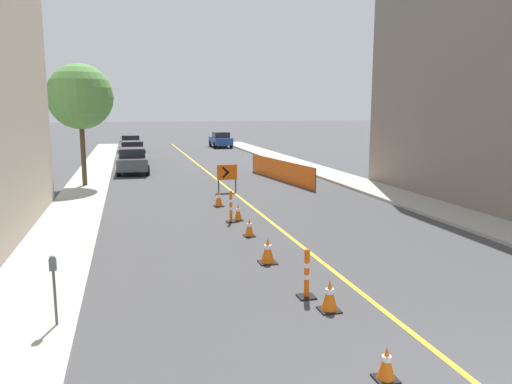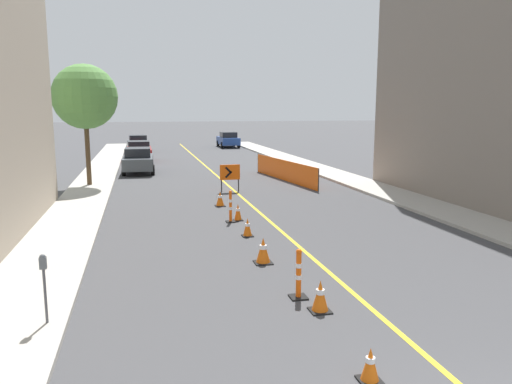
{
  "view_description": "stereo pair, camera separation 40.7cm",
  "coord_description": "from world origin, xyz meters",
  "px_view_note": "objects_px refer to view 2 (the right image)",
  "views": [
    {
      "loc": [
        -4.85,
        -3.64,
        4.02
      ],
      "look_at": [
        -0.39,
        13.75,
        1.0
      ],
      "focal_mm": 35.0,
      "sensor_mm": 36.0,
      "label": 1
    },
    {
      "loc": [
        -4.46,
        -3.74,
        4.02
      ],
      "look_at": [
        -0.39,
        13.75,
        1.0
      ],
      "focal_mm": 35.0,
      "sensor_mm": 36.0,
      "label": 2
    }
  ],
  "objects_px": {
    "traffic_cone_nearest": "(370,365)",
    "parked_car_curb_far": "(138,143)",
    "parking_meter_near_curb": "(44,275)",
    "traffic_cone_fifth": "(238,212)",
    "parked_car_curb_near": "(138,160)",
    "delineator_post_rear": "(231,209)",
    "traffic_cone_third": "(263,251)",
    "traffic_cone_farthest": "(220,199)",
    "parked_car_curb_mid": "(139,151)",
    "arrow_barricade_primary": "(230,173)",
    "traffic_cone_fourth": "(248,227)",
    "traffic_cone_second": "(320,296)",
    "parked_car_opposite_side": "(228,140)",
    "delineator_post_front": "(299,277)",
    "street_tree_left_near": "(85,97)"
  },
  "relations": [
    {
      "from": "traffic_cone_nearest",
      "to": "parked_car_curb_far",
      "type": "xyz_separation_m",
      "value": [
        -3.39,
        41.2,
        0.54
      ]
    },
    {
      "from": "parking_meter_near_curb",
      "to": "traffic_cone_fifth",
      "type": "bearing_deg",
      "value": 57.34
    },
    {
      "from": "traffic_cone_fifth",
      "to": "parked_car_curb_near",
      "type": "xyz_separation_m",
      "value": [
        -3.52,
        14.67,
        0.49
      ]
    },
    {
      "from": "delineator_post_rear",
      "to": "parking_meter_near_curb",
      "type": "xyz_separation_m",
      "value": [
        -4.85,
        -7.84,
        0.55
      ]
    },
    {
      "from": "traffic_cone_third",
      "to": "parked_car_curb_near",
      "type": "xyz_separation_m",
      "value": [
        -3.19,
        19.77,
        0.46
      ]
    },
    {
      "from": "traffic_cone_nearest",
      "to": "parked_car_curb_near",
      "type": "xyz_separation_m",
      "value": [
        -3.36,
        25.72,
        0.54
      ]
    },
    {
      "from": "traffic_cone_farthest",
      "to": "parked_car_curb_near",
      "type": "xyz_separation_m",
      "value": [
        -3.31,
        11.87,
        0.48
      ]
    },
    {
      "from": "parked_car_curb_near",
      "to": "parked_car_curb_mid",
      "type": "xyz_separation_m",
      "value": [
        0.08,
        6.75,
        0.0
      ]
    },
    {
      "from": "arrow_barricade_primary",
      "to": "parked_car_curb_mid",
      "type": "xyz_separation_m",
      "value": [
        -4.28,
        15.13,
        -0.11
      ]
    },
    {
      "from": "traffic_cone_fourth",
      "to": "arrow_barricade_primary",
      "type": "distance_m",
      "value": 8.66
    },
    {
      "from": "traffic_cone_nearest",
      "to": "parked_car_curb_near",
      "type": "height_order",
      "value": "parked_car_curb_near"
    },
    {
      "from": "parked_car_curb_far",
      "to": "delineator_post_rear",
      "type": "bearing_deg",
      "value": -86.92
    },
    {
      "from": "traffic_cone_fourth",
      "to": "parked_car_curb_far",
      "type": "xyz_separation_m",
      "value": [
        -3.41,
        32.44,
        0.51
      ]
    },
    {
      "from": "parked_car_curb_mid",
      "to": "traffic_cone_nearest",
      "type": "bearing_deg",
      "value": -84.07
    },
    {
      "from": "traffic_cone_second",
      "to": "arrow_barricade_primary",
      "type": "distance_m",
      "value": 14.76
    },
    {
      "from": "parked_car_opposite_side",
      "to": "parked_car_curb_far",
      "type": "bearing_deg",
      "value": -157.52
    },
    {
      "from": "delineator_post_front",
      "to": "traffic_cone_farthest",
      "type": "bearing_deg",
      "value": 90.2
    },
    {
      "from": "traffic_cone_fifth",
      "to": "parked_car_curb_near",
      "type": "relative_size",
      "value": 0.14
    },
    {
      "from": "parking_meter_near_curb",
      "to": "arrow_barricade_primary",
      "type": "bearing_deg",
      "value": 67.32
    },
    {
      "from": "traffic_cone_nearest",
      "to": "traffic_cone_fourth",
      "type": "distance_m",
      "value": 8.77
    },
    {
      "from": "traffic_cone_nearest",
      "to": "street_tree_left_near",
      "type": "relative_size",
      "value": 0.09
    },
    {
      "from": "street_tree_left_near",
      "to": "traffic_cone_farthest",
      "type": "bearing_deg",
      "value": -49.01
    },
    {
      "from": "traffic_cone_farthest",
      "to": "delineator_post_front",
      "type": "bearing_deg",
      "value": -89.8
    },
    {
      "from": "arrow_barricade_primary",
      "to": "traffic_cone_fifth",
      "type": "bearing_deg",
      "value": -100.04
    },
    {
      "from": "parked_car_curb_near",
      "to": "traffic_cone_fifth",
      "type": "bearing_deg",
      "value": -75.19
    },
    {
      "from": "traffic_cone_third",
      "to": "street_tree_left_near",
      "type": "relative_size",
      "value": 0.11
    },
    {
      "from": "parked_car_curb_far",
      "to": "traffic_cone_fifth",
      "type": "bearing_deg",
      "value": -86.3
    },
    {
      "from": "traffic_cone_third",
      "to": "parked_car_curb_far",
      "type": "distance_m",
      "value": 35.41
    },
    {
      "from": "traffic_cone_nearest",
      "to": "parked_car_opposite_side",
      "type": "xyz_separation_m",
      "value": [
        5.76,
        45.05,
        0.54
      ]
    },
    {
      "from": "traffic_cone_fourth",
      "to": "traffic_cone_farthest",
      "type": "xyz_separation_m",
      "value": [
        -0.07,
        5.08,
        0.03
      ]
    },
    {
      "from": "traffic_cone_fifth",
      "to": "arrow_barricade_primary",
      "type": "relative_size",
      "value": 0.47
    },
    {
      "from": "traffic_cone_farthest",
      "to": "arrow_barricade_primary",
      "type": "xyz_separation_m",
      "value": [
        1.05,
        3.5,
        0.59
      ]
    },
    {
      "from": "traffic_cone_second",
      "to": "traffic_cone_third",
      "type": "bearing_deg",
      "value": 96.04
    },
    {
      "from": "traffic_cone_third",
      "to": "traffic_cone_fourth",
      "type": "distance_m",
      "value": 2.83
    },
    {
      "from": "traffic_cone_second",
      "to": "arrow_barricade_primary",
      "type": "relative_size",
      "value": 0.49
    },
    {
      "from": "delineator_post_front",
      "to": "arrow_barricade_primary",
      "type": "xyz_separation_m",
      "value": [
        1.01,
        13.94,
        0.44
      ]
    },
    {
      "from": "traffic_cone_nearest",
      "to": "parked_car_opposite_side",
      "type": "relative_size",
      "value": 0.12
    },
    {
      "from": "traffic_cone_farthest",
      "to": "traffic_cone_second",
      "type": "bearing_deg",
      "value": -88.79
    },
    {
      "from": "traffic_cone_fifth",
      "to": "parking_meter_near_curb",
      "type": "distance_m",
      "value": 9.58
    },
    {
      "from": "delineator_post_front",
      "to": "parked_car_curb_near",
      "type": "xyz_separation_m",
      "value": [
        -3.34,
        22.31,
        0.34
      ]
    },
    {
      "from": "parked_car_opposite_side",
      "to": "street_tree_left_near",
      "type": "height_order",
      "value": "street_tree_left_near"
    },
    {
      "from": "traffic_cone_nearest",
      "to": "traffic_cone_fourth",
      "type": "height_order",
      "value": "traffic_cone_fourth"
    },
    {
      "from": "traffic_cone_farthest",
      "to": "street_tree_left_near",
      "type": "relative_size",
      "value": 0.1
    },
    {
      "from": "delineator_post_front",
      "to": "parked_car_curb_mid",
      "type": "xyz_separation_m",
      "value": [
        -3.27,
        29.07,
        0.34
      ]
    },
    {
      "from": "parked_car_curb_near",
      "to": "parking_meter_near_curb",
      "type": "height_order",
      "value": "parked_car_curb_near"
    },
    {
      "from": "traffic_cone_nearest",
      "to": "parked_car_curb_mid",
      "type": "distance_m",
      "value": 32.64
    },
    {
      "from": "parked_car_curb_near",
      "to": "street_tree_left_near",
      "type": "relative_size",
      "value": 0.71
    },
    {
      "from": "arrow_barricade_primary",
      "to": "delineator_post_rear",
      "type": "bearing_deg",
      "value": -102.47
    },
    {
      "from": "traffic_cone_second",
      "to": "traffic_cone_third",
      "type": "relative_size",
      "value": 0.94
    },
    {
      "from": "traffic_cone_fifth",
      "to": "delineator_post_rear",
      "type": "relative_size",
      "value": 0.55
    }
  ]
}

